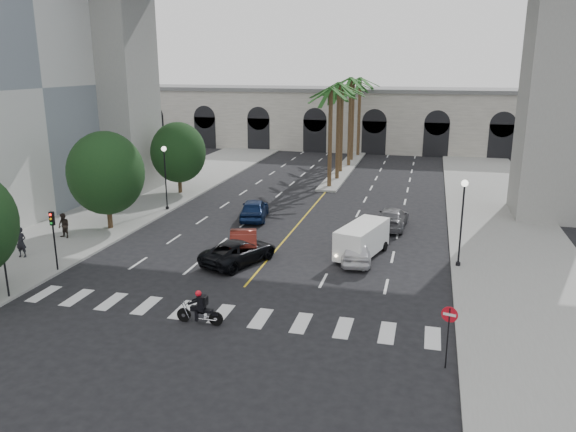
% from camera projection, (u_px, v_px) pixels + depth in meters
% --- Properties ---
extents(ground, '(140.00, 140.00, 0.00)m').
position_uv_depth(ground, '(232.00, 302.00, 28.70)').
color(ground, black).
rests_on(ground, ground).
extents(sidewalk_left, '(8.00, 100.00, 0.15)m').
position_uv_depth(sidewalk_left, '(122.00, 210.00, 46.27)').
color(sidewalk_left, gray).
rests_on(sidewalk_left, ground).
extents(sidewalk_right, '(8.00, 100.00, 0.15)m').
position_uv_depth(sidewalk_right, '(508.00, 237.00, 39.13)').
color(sidewalk_right, gray).
rests_on(sidewalk_right, ground).
extents(median, '(2.00, 24.00, 0.20)m').
position_uv_depth(median, '(345.00, 169.00, 64.20)').
color(median, gray).
rests_on(median, ground).
extents(pier_building, '(71.00, 10.50, 8.50)m').
position_uv_depth(pier_building, '(364.00, 118.00, 78.99)').
color(pier_building, beige).
rests_on(pier_building, ground).
extents(palm_a, '(3.20, 3.20, 10.30)m').
position_uv_depth(palm_a, '(331.00, 93.00, 52.48)').
color(palm_a, '#47331E').
rests_on(palm_a, ground).
extents(palm_b, '(3.20, 3.20, 10.60)m').
position_uv_depth(palm_b, '(339.00, 88.00, 56.12)').
color(palm_b, '#47331E').
rests_on(palm_b, ground).
extents(palm_c, '(3.20, 3.20, 10.10)m').
position_uv_depth(palm_c, '(342.00, 91.00, 60.05)').
color(palm_c, '#47331E').
rests_on(palm_c, ground).
extents(palm_d, '(3.20, 3.20, 10.90)m').
position_uv_depth(palm_d, '(351.00, 83.00, 63.52)').
color(palm_d, '#47331E').
rests_on(palm_d, ground).
extents(palm_e, '(3.20, 3.20, 10.40)m').
position_uv_depth(palm_e, '(353.00, 86.00, 67.44)').
color(palm_e, '#47331E').
rests_on(palm_e, ground).
extents(palm_f, '(3.20, 3.20, 10.70)m').
position_uv_depth(palm_f, '(360.00, 82.00, 71.03)').
color(palm_f, '#47331E').
rests_on(palm_f, ground).
extents(street_tree_mid, '(5.44, 5.44, 7.21)m').
position_uv_depth(street_tree_mid, '(106.00, 173.00, 40.03)').
color(street_tree_mid, '#382616').
rests_on(street_tree_mid, ground).
extents(street_tree_far, '(5.04, 5.04, 6.68)m').
position_uv_depth(street_tree_far, '(178.00, 152.00, 51.33)').
color(street_tree_far, '#382616').
rests_on(street_tree_far, ground).
extents(lamp_post_left_far, '(0.40, 0.40, 5.35)m').
position_uv_depth(lamp_post_left_far, '(165.00, 172.00, 45.52)').
color(lamp_post_left_far, black).
rests_on(lamp_post_left_far, ground).
extents(lamp_post_right, '(0.40, 0.40, 5.35)m').
position_uv_depth(lamp_post_right, '(462.00, 216.00, 32.62)').
color(lamp_post_right, black).
rests_on(lamp_post_right, ground).
extents(traffic_signal_near, '(0.25, 0.18, 3.65)m').
position_uv_depth(traffic_signal_near, '(3.00, 253.00, 28.39)').
color(traffic_signal_near, black).
rests_on(traffic_signal_near, ground).
extents(traffic_signal_far, '(0.25, 0.18, 3.65)m').
position_uv_depth(traffic_signal_far, '(53.00, 231.00, 32.13)').
color(traffic_signal_far, black).
rests_on(traffic_signal_far, ground).
extents(motorcycle_rider, '(2.31, 0.62, 1.66)m').
position_uv_depth(motorcycle_rider, '(201.00, 309.00, 26.09)').
color(motorcycle_rider, black).
rests_on(motorcycle_rider, ground).
extents(car_a, '(2.31, 4.65, 1.52)m').
position_uv_depth(car_a, '(356.00, 250.00, 34.33)').
color(car_a, silver).
rests_on(car_a, ground).
extents(car_b, '(3.07, 5.07, 1.58)m').
position_uv_depth(car_b, '(244.00, 240.00, 36.11)').
color(car_b, '#511610').
rests_on(car_b, ground).
extents(car_c, '(4.25, 5.76, 1.45)m').
position_uv_depth(car_c, '(239.00, 251.00, 34.11)').
color(car_c, black).
rests_on(car_c, ground).
extents(car_d, '(2.36, 5.23, 1.49)m').
position_uv_depth(car_d, '(392.00, 218.00, 41.44)').
color(car_d, slate).
rests_on(car_d, ground).
extents(car_e, '(2.83, 5.13, 1.65)m').
position_uv_depth(car_e, '(254.00, 209.00, 43.64)').
color(car_e, '#10224A').
rests_on(car_e, ground).
extents(cargo_van, '(3.06, 5.19, 2.08)m').
position_uv_depth(cargo_van, '(362.00, 239.00, 35.09)').
color(cargo_van, white).
rests_on(cargo_van, ground).
extents(pedestrian_a, '(0.72, 0.50, 1.90)m').
position_uv_depth(pedestrian_a, '(21.00, 242.00, 34.66)').
color(pedestrian_a, black).
rests_on(pedestrian_a, sidewalk_left).
extents(pedestrian_b, '(0.97, 0.83, 1.73)m').
position_uv_depth(pedestrian_b, '(64.00, 226.00, 38.48)').
color(pedestrian_b, black).
rests_on(pedestrian_b, sidewalk_left).
extents(do_not_enter_sign, '(0.64, 0.20, 2.66)m').
position_uv_depth(do_not_enter_sign, '(449.00, 324.00, 21.96)').
color(do_not_enter_sign, black).
rests_on(do_not_enter_sign, ground).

